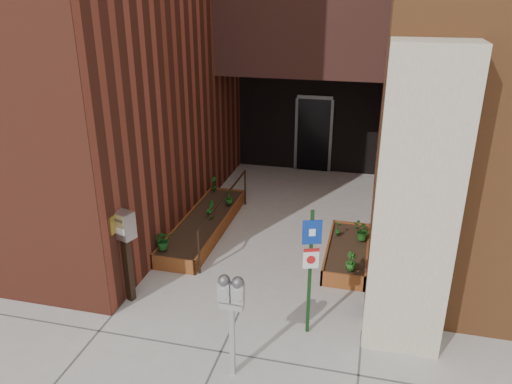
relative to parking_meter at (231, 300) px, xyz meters
The scene contains 14 objects.
ground 1.86m from the parking_meter, 102.22° to the left, with size 80.00×80.00×0.00m, color #9E9991.
planter_left 4.60m from the parking_meter, 114.40° to the left, with size 0.90×3.60×0.30m.
planter_right 3.95m from the parking_meter, 69.97° to the left, with size 0.80×2.20×0.30m.
handrail 4.27m from the parking_meter, 108.52° to the left, with size 0.04×3.34×0.90m.
parking_meter is the anchor object (origin of this frame).
sign_post 1.44m from the parking_meter, 52.77° to the left, with size 0.27×0.11×2.08m.
payment_dropbox 2.55m from the parking_meter, 149.58° to the left, with size 0.39×0.33×1.65m.
shrub_left_a 3.44m from the parking_meter, 129.63° to the left, with size 0.34×0.34×0.38m, color #1C621F.
shrub_left_b 4.59m from the parking_meter, 112.60° to the left, with size 0.21×0.21×0.37m, color #1C621C.
shrub_left_c 5.25m from the parking_meter, 107.32° to the left, with size 0.19×0.19×0.35m, color #1C4F16.
shrub_left_d 6.11m from the parking_meter, 110.73° to the left, with size 0.20×0.20×0.37m, color #195016.
shrub_right_a 3.12m from the parking_meter, 62.10° to the left, with size 0.19×0.19×0.35m, color #215819.
shrub_right_b 4.19m from the parking_meter, 75.04° to the left, with size 0.17×0.17×0.32m, color #1C5E1A.
shrub_right_c 4.24m from the parking_meter, 68.20° to the left, with size 0.34×0.34×0.38m, color #1B5718.
Camera 1 is at (1.92, -6.61, 4.98)m, focal length 35.00 mm.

